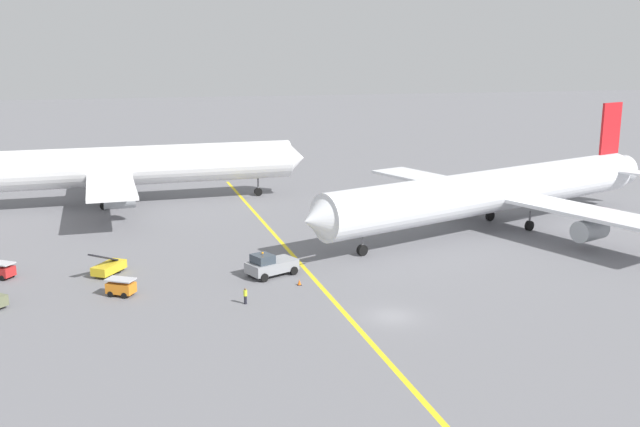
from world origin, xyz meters
name	(u,v)px	position (x,y,z in m)	size (l,w,h in m)	color
ground_plane	(392,317)	(0.00, 0.00, 0.00)	(600.00, 600.00, 0.00)	slate
taxiway_stripe	(320,285)	(-4.20, 10.00, 0.00)	(0.50, 120.00, 0.01)	yellow
airliner_at_gate_left	(123,166)	(-23.89, 55.07, 5.84)	(56.92, 43.24, 17.35)	white
airliner_being_pushed	(495,191)	(23.81, 27.09, 5.08)	(57.28, 48.15, 15.61)	white
pushback_tug	(270,265)	(-8.47, 14.39, 1.17)	(8.30, 4.88, 2.78)	gray
gse_baggage_cart_near_cluster	(121,287)	(-23.68, 11.69, 0.86)	(3.15, 2.73, 1.71)	orange
gse_baggage_cart_trailing	(1,270)	(-35.92, 20.32, 0.86)	(3.14, 2.85, 1.71)	red
gse_belt_loader_portside	(109,267)	(-25.09, 18.88, 0.83)	(3.74, 4.80, 3.02)	gold
ground_crew_ramp_agent_by_cones	(245,296)	(-12.29, 6.46, 0.81)	(0.36, 0.36, 1.56)	black
traffic_cone_nose_right	(299,282)	(-6.19, 10.58, 0.28)	(0.44, 0.44, 0.60)	orange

